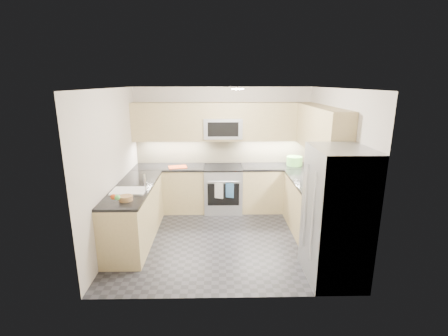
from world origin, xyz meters
TOP-DOWN VIEW (x-y plane):
  - floor at (0.00, 0.00)m, footprint 3.60×3.20m
  - ceiling at (0.00, 0.00)m, footprint 3.60×3.20m
  - wall_back at (0.00, 1.60)m, footprint 3.60×0.02m
  - wall_front at (0.00, -1.60)m, footprint 3.60×0.02m
  - wall_left at (-1.80, 0.00)m, footprint 0.02×3.20m
  - wall_right at (1.80, 0.00)m, footprint 0.02×3.20m
  - base_cab_back_left at (-1.09, 1.30)m, footprint 1.42×0.60m
  - base_cab_back_right at (1.09, 1.30)m, footprint 1.42×0.60m
  - base_cab_right at (1.50, 0.15)m, footprint 0.60×1.70m
  - base_cab_peninsula at (-1.50, 0.00)m, footprint 0.60×2.00m
  - countertop_back_left at (-1.09, 1.30)m, footprint 1.42×0.63m
  - countertop_back_right at (1.09, 1.30)m, footprint 1.42×0.63m
  - countertop_right at (1.50, 0.15)m, footprint 0.63×1.70m
  - countertop_peninsula at (-1.50, 0.00)m, footprint 0.63×2.00m
  - upper_cab_back at (0.00, 1.43)m, footprint 3.60×0.35m
  - upper_cab_right at (1.62, 0.28)m, footprint 0.35×1.95m
  - backsplash_back at (0.00, 1.60)m, footprint 3.60×0.01m
  - backsplash_right at (1.80, 0.45)m, footprint 0.01×2.30m
  - gas_range at (0.00, 1.28)m, footprint 0.76×0.65m
  - range_cooktop at (0.00, 1.28)m, footprint 0.76×0.65m
  - oven_door_glass at (0.00, 0.95)m, footprint 0.62×0.02m
  - oven_handle at (0.00, 0.93)m, footprint 0.60×0.02m
  - microwave at (0.00, 1.40)m, footprint 0.76×0.40m
  - microwave_door at (0.00, 1.20)m, footprint 0.60×0.01m
  - refrigerator at (1.45, -1.15)m, footprint 0.70×0.90m
  - fridge_handle_left at (1.08, -1.33)m, footprint 0.02×0.02m
  - fridge_handle_right at (1.08, -0.97)m, footprint 0.02×0.02m
  - sink_basin at (-1.50, -0.25)m, footprint 0.52×0.38m
  - faucet at (-1.24, -0.25)m, footprint 0.03×0.03m
  - utensil_bowl at (1.46, 1.33)m, footprint 0.36×0.36m
  - cutting_board at (-0.91, 1.21)m, footprint 0.41×0.33m
  - fruit_basket at (-1.44, -0.66)m, footprint 0.24×0.24m
  - fruit_apple at (-1.56, -0.81)m, footprint 0.08×0.08m
  - fruit_pear at (-1.49, -0.84)m, footprint 0.08×0.08m
  - dish_towel_check at (-0.09, 0.91)m, footprint 0.17×0.08m
  - dish_towel_blue at (0.12, 0.91)m, footprint 0.15×0.07m

SIDE VIEW (x-z plane):
  - floor at x=0.00m, z-range 0.00..0.00m
  - base_cab_back_left at x=-1.09m, z-range 0.00..0.90m
  - base_cab_back_right at x=1.09m, z-range 0.00..0.90m
  - base_cab_right at x=1.50m, z-range 0.00..0.90m
  - base_cab_peninsula at x=-1.50m, z-range 0.00..0.90m
  - oven_door_glass at x=0.00m, z-range 0.22..0.68m
  - gas_range at x=0.00m, z-range 0.00..0.91m
  - dish_towel_check at x=-0.09m, z-range 0.39..0.71m
  - dish_towel_blue at x=0.12m, z-range 0.40..0.70m
  - oven_handle at x=0.00m, z-range 0.71..0.73m
  - sink_basin at x=-1.50m, z-range 0.80..0.96m
  - refrigerator at x=1.45m, z-range 0.00..1.80m
  - range_cooktop at x=0.00m, z-range 0.90..0.93m
  - countertop_back_left at x=-1.09m, z-range 0.90..0.94m
  - countertop_back_right at x=1.09m, z-range 0.90..0.94m
  - countertop_right at x=1.50m, z-range 0.90..0.94m
  - countertop_peninsula at x=-1.50m, z-range 0.90..0.94m
  - cutting_board at x=-0.91m, z-range 0.94..0.95m
  - fridge_handle_left at x=1.08m, z-range 0.35..1.55m
  - fridge_handle_right at x=1.08m, z-range 0.35..1.55m
  - fruit_basket at x=-1.44m, z-range 0.94..1.01m
  - utensil_bowl at x=1.46m, z-range 0.94..1.12m
  - fruit_apple at x=-1.56m, z-range 1.02..1.09m
  - fruit_pear at x=-1.49m, z-range 1.02..1.09m
  - faucet at x=-1.24m, z-range 0.94..1.22m
  - backsplash_back at x=0.00m, z-range 0.94..1.45m
  - backsplash_right at x=1.80m, z-range 0.94..1.45m
  - wall_back at x=0.00m, z-range 0.00..2.50m
  - wall_front at x=0.00m, z-range 0.00..2.50m
  - wall_left at x=-1.80m, z-range 0.00..2.50m
  - wall_right at x=1.80m, z-range 0.00..2.50m
  - microwave at x=0.00m, z-range 1.50..1.90m
  - microwave_door at x=0.00m, z-range 1.56..1.84m
  - upper_cab_back at x=0.00m, z-range 1.45..2.20m
  - upper_cab_right at x=1.62m, z-range 1.45..2.20m
  - ceiling at x=0.00m, z-range 2.49..2.51m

